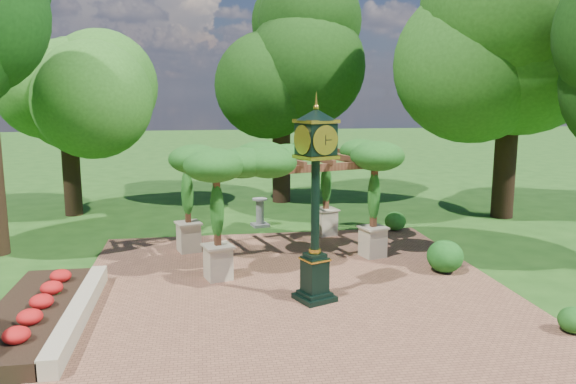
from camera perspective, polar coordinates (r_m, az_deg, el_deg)
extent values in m
plane|color=#1E4714|center=(11.89, 1.94, -12.62)|extent=(120.00, 120.00, 0.00)
cube|color=brown|center=(12.80, 1.07, -10.83)|extent=(10.00, 12.00, 0.04)
cube|color=#C6B793|center=(12.34, -20.46, -11.40)|extent=(0.35, 5.00, 0.40)
cube|color=red|center=(12.56, -24.56, -11.40)|extent=(1.50, 5.00, 0.36)
cube|color=black|center=(12.70, 2.71, -10.64)|extent=(0.99, 0.99, 0.11)
cube|color=black|center=(12.53, 2.73, -8.46)|extent=(0.62, 0.62, 0.85)
cube|color=gold|center=(12.41, 2.74, -6.82)|extent=(0.69, 0.69, 0.04)
cylinder|color=black|center=(12.12, 2.79, -1.27)|extent=(0.25, 0.25, 2.16)
cube|color=black|center=(11.92, 2.85, 5.40)|extent=(0.86, 0.86, 0.66)
cylinder|color=silver|center=(11.64, 3.80, 5.28)|extent=(0.53, 0.24, 0.56)
cone|color=black|center=(11.89, 2.87, 7.88)|extent=(1.11, 1.11, 0.24)
sphere|color=gold|center=(11.89, 2.88, 8.57)|extent=(0.13, 0.13, 0.13)
cube|color=#C5B692|center=(14.04, -7.11, -7.14)|extent=(0.73, 0.73, 0.82)
cube|color=brown|center=(13.72, -7.22, -1.98)|extent=(0.18, 0.18, 1.68)
cube|color=#C5B692|center=(15.97, 8.60, -5.07)|extent=(0.73, 0.73, 0.82)
cube|color=brown|center=(15.68, 8.72, -0.50)|extent=(0.18, 0.18, 1.68)
cube|color=#C5B692|center=(16.56, -10.05, -4.56)|extent=(0.73, 0.73, 0.82)
cube|color=brown|center=(16.28, -10.19, -0.16)|extent=(0.18, 0.18, 1.68)
cube|color=#C5B692|center=(18.22, 3.85, -3.09)|extent=(0.73, 0.73, 0.82)
cube|color=brown|center=(17.97, 3.90, 0.93)|extent=(0.18, 0.18, 1.68)
cube|color=brown|center=(14.41, 1.30, 2.35)|extent=(5.09, 1.58, 0.20)
cube|color=brown|center=(16.87, -2.83, 3.47)|extent=(5.09, 1.58, 0.20)
ellipsoid|color=#1C5418|center=(15.60, -0.93, 3.85)|extent=(5.96, 4.60, 0.91)
cube|color=gray|center=(19.57, -2.85, -3.35)|extent=(0.65, 0.65, 0.10)
cylinder|color=gray|center=(19.47, -2.87, -2.08)|extent=(0.33, 0.33, 0.89)
cylinder|color=gray|center=(19.38, -2.88, -0.74)|extent=(0.61, 0.61, 0.05)
ellipsoid|color=#1A5017|center=(12.30, 26.98, -11.51)|extent=(0.63, 0.63, 0.50)
ellipsoid|color=#185317|center=(14.99, 15.67, -6.30)|extent=(1.20, 1.20, 0.83)
ellipsoid|color=#286C1F|center=(19.09, 10.85, -2.92)|extent=(0.90, 0.90, 0.63)
cylinder|color=black|center=(22.63, -21.09, 1.19)|extent=(0.64, 0.64, 2.72)
ellipsoid|color=#2C631C|center=(22.41, -21.66, 10.10)|extent=(4.40, 4.40, 4.30)
cylinder|color=black|center=(23.71, -0.68, 3.12)|extent=(0.76, 0.76, 3.45)
ellipsoid|color=#16360D|center=(23.59, -0.70, 13.90)|extent=(4.51, 4.51, 5.44)
cylinder|color=black|center=(22.20, 21.15, 2.44)|extent=(0.80, 0.80, 3.81)
ellipsoid|color=#2A5F1B|center=(22.15, 21.98, 15.12)|extent=(5.79, 5.79, 6.01)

